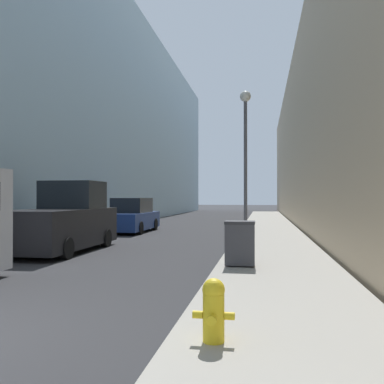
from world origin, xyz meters
name	(u,v)px	position (x,y,z in m)	size (l,w,h in m)	color
sidewalk_right	(270,231)	(4.90, 18.00, 0.06)	(3.04, 60.00, 0.12)	#9E998E
building_left_glass	(62,117)	(-10.53, 26.00, 7.97)	(12.00, 60.00, 15.93)	#99B7C6
building_right_stone	(383,140)	(12.51, 26.00, 5.66)	(12.00, 60.00, 11.31)	tan
fire_hydrant	(214,308)	(3.96, 0.60, 0.51)	(0.49, 0.38, 0.74)	yellow
trash_bin	(240,243)	(3.97, 6.22, 0.69)	(0.74, 0.57, 1.10)	#3D3D42
lamppost	(245,147)	(3.92, 10.96, 3.59)	(0.39, 0.39, 5.50)	#4C4C51
pickup_truck	(63,222)	(-2.08, 9.09, 0.98)	(2.13, 5.16, 2.38)	black
parked_sedan_near	(132,217)	(-2.20, 17.15, 0.80)	(1.87, 4.80, 1.78)	navy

